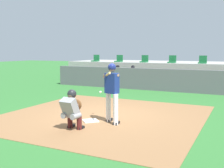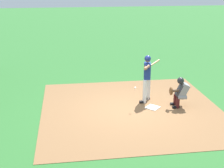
# 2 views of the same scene
# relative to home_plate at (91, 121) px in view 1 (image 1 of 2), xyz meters

# --- Properties ---
(ground_plane) EXTENTS (80.00, 80.00, 0.00)m
(ground_plane) POSITION_rel_home_plate_xyz_m (0.00, 0.80, -0.02)
(ground_plane) COLOR #2D6B2D
(dirt_infield) EXTENTS (6.40, 6.40, 0.01)m
(dirt_infield) POSITION_rel_home_plate_xyz_m (0.00, 0.80, -0.02)
(dirt_infield) COLOR olive
(dirt_infield) RESTS_ON ground
(home_plate) EXTENTS (0.62, 0.62, 0.02)m
(home_plate) POSITION_rel_home_plate_xyz_m (0.00, 0.00, 0.00)
(home_plate) COLOR white
(home_plate) RESTS_ON dirt_infield
(batter_at_plate) EXTENTS (0.63, 0.82, 1.80)m
(batter_at_plate) POSITION_rel_home_plate_xyz_m (0.69, 0.07, 1.01)
(batter_at_plate) COLOR silver
(batter_at_plate) RESTS_ON ground
(catcher_crouched) EXTENTS (0.50, 2.04, 1.13)m
(catcher_crouched) POSITION_rel_home_plate_xyz_m (0.01, -0.99, 0.59)
(catcher_crouched) COLOR gray
(catcher_crouched) RESTS_ON ground
(dugout_wall) EXTENTS (13.00, 0.30, 1.20)m
(dugout_wall) POSITION_rel_home_plate_xyz_m (0.00, 7.30, 0.58)
(dugout_wall) COLOR #59595E
(dugout_wall) RESTS_ON ground
(dugout_bench) EXTENTS (11.80, 0.44, 0.45)m
(dugout_bench) POSITION_rel_home_plate_xyz_m (0.00, 8.30, 0.20)
(dugout_bench) COLOR olive
(dugout_bench) RESTS_ON ground
(dugout_player_0) EXTENTS (0.49, 0.70, 1.30)m
(dugout_player_0) POSITION_rel_home_plate_xyz_m (-2.92, 8.14, 0.65)
(dugout_player_0) COLOR #939399
(dugout_player_0) RESTS_ON ground
(dugout_player_1) EXTENTS (0.49, 0.70, 1.30)m
(dugout_player_1) POSITION_rel_home_plate_xyz_m (-1.91, 8.14, 0.65)
(dugout_player_1) COLOR #939399
(dugout_player_1) RESTS_ON ground
(stands_platform) EXTENTS (15.00, 4.40, 1.40)m
(stands_platform) POSITION_rel_home_plate_xyz_m (0.00, 11.70, 0.68)
(stands_platform) COLOR #9E9E99
(stands_platform) RESTS_ON ground
(stadium_seat_0) EXTENTS (0.46, 0.46, 0.48)m
(stadium_seat_0) POSITION_rel_home_plate_xyz_m (-5.57, 10.18, 1.51)
(stadium_seat_0) COLOR #196033
(stadium_seat_0) RESTS_ON stands_platform
(stadium_seat_1) EXTENTS (0.46, 0.46, 0.48)m
(stadium_seat_1) POSITION_rel_home_plate_xyz_m (-3.71, 10.18, 1.51)
(stadium_seat_1) COLOR #196033
(stadium_seat_1) RESTS_ON stands_platform
(stadium_seat_2) EXTENTS (0.46, 0.46, 0.48)m
(stadium_seat_2) POSITION_rel_home_plate_xyz_m (-1.86, 10.18, 1.51)
(stadium_seat_2) COLOR #196033
(stadium_seat_2) RESTS_ON stands_platform
(stadium_seat_3) EXTENTS (0.46, 0.46, 0.48)m
(stadium_seat_3) POSITION_rel_home_plate_xyz_m (0.00, 10.18, 1.51)
(stadium_seat_3) COLOR #196033
(stadium_seat_3) RESTS_ON stands_platform
(stadium_seat_4) EXTENTS (0.46, 0.46, 0.48)m
(stadium_seat_4) POSITION_rel_home_plate_xyz_m (1.86, 10.18, 1.51)
(stadium_seat_4) COLOR #196033
(stadium_seat_4) RESTS_ON stands_platform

